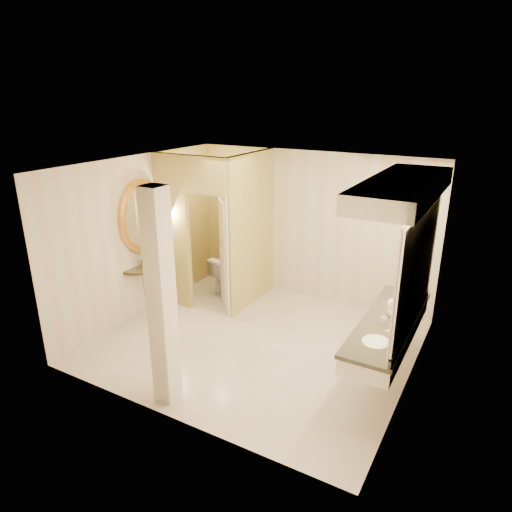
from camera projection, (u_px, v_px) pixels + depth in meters
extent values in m
plane|color=beige|center=(256.00, 342.00, 7.04)|extent=(4.50, 4.50, 0.00)
plane|color=white|center=(256.00, 166.00, 6.12)|extent=(4.50, 4.50, 0.00)
cube|color=beige|center=(311.00, 227.00, 8.22)|extent=(4.50, 0.02, 2.70)
cube|color=beige|center=(165.00, 316.00, 4.94)|extent=(4.50, 0.02, 2.70)
cube|color=beige|center=(139.00, 237.00, 7.62)|extent=(0.02, 4.00, 2.70)
cube|color=beige|center=(417.00, 292.00, 5.54)|extent=(0.02, 4.00, 2.70)
cube|color=tan|center=(251.00, 231.00, 7.97)|extent=(0.10, 1.50, 2.70)
cube|color=tan|center=(173.00, 233.00, 7.88)|extent=(0.65, 0.10, 2.70)
cube|color=tan|center=(205.00, 175.00, 7.19)|extent=(0.80, 0.10, 0.60)
cube|color=white|center=(225.00, 252.00, 7.83)|extent=(0.58, 0.62, 2.10)
cylinder|color=#B6943A|center=(170.00, 222.00, 7.76)|extent=(0.03, 0.03, 0.30)
cone|color=white|center=(169.00, 211.00, 7.69)|extent=(0.14, 0.14, 0.14)
cube|color=white|center=(388.00, 330.00, 5.90)|extent=(0.60, 2.21, 0.24)
cube|color=black|center=(389.00, 322.00, 5.86)|extent=(0.64, 2.25, 0.05)
cube|color=black|center=(412.00, 322.00, 5.71)|extent=(0.03, 2.21, 0.10)
ellipsoid|color=white|center=(376.00, 345.00, 5.38)|extent=(0.40, 0.44, 0.15)
cylinder|color=#B6943A|center=(394.00, 339.00, 5.24)|extent=(0.03, 0.03, 0.22)
ellipsoid|color=white|center=(399.00, 306.00, 6.36)|extent=(0.40, 0.44, 0.15)
cylinder|color=#B6943A|center=(415.00, 300.00, 6.22)|extent=(0.03, 0.03, 0.22)
cube|color=white|center=(419.00, 264.00, 5.44)|extent=(0.03, 2.21, 1.40)
cube|color=white|center=(403.00, 188.00, 5.27)|extent=(0.75, 2.41, 0.22)
cylinder|color=black|center=(144.00, 264.00, 7.82)|extent=(0.97, 0.97, 0.05)
cube|color=white|center=(148.00, 281.00, 7.91)|extent=(0.10, 0.10, 0.60)
cylinder|color=gold|center=(141.00, 217.00, 7.53)|extent=(0.07, 0.97, 0.97)
cylinder|color=white|center=(143.00, 217.00, 7.51)|extent=(0.02, 0.77, 0.77)
cube|color=white|center=(161.00, 300.00, 5.32)|extent=(0.26, 0.26, 2.70)
cube|color=black|center=(147.00, 263.00, 7.61)|extent=(0.16, 0.16, 0.14)
imported|color=white|center=(227.00, 274.00, 8.74)|extent=(0.54, 0.76, 0.71)
imported|color=beige|center=(384.00, 319.00, 5.76)|extent=(0.06, 0.06, 0.12)
imported|color=silver|center=(393.00, 313.00, 5.92)|extent=(0.11, 0.11, 0.13)
imported|color=#C6B28C|center=(390.00, 307.00, 6.00)|extent=(0.09, 0.09, 0.19)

